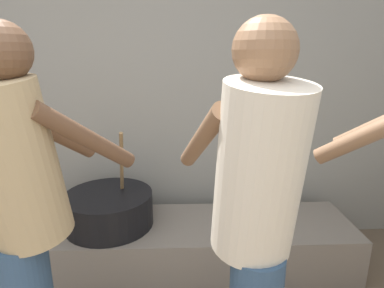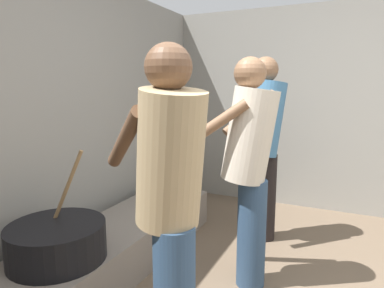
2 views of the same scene
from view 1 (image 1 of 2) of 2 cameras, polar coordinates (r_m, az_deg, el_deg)
name	(u,v)px [view 1 (image 1 of 2)]	position (r m, az deg, el deg)	size (l,w,h in m)	color
block_enclosure_rear	(113,97)	(2.63, -13.68, 7.97)	(5.63, 0.20, 2.28)	gray
hearth_ledge	(186,244)	(2.42, -1.13, -17.12)	(2.32, 0.60, 0.33)	slate
cooking_pot_main	(109,209)	(2.33, -14.35, -10.99)	(0.60, 0.60, 0.68)	black
cook_in_cream_shirt	(256,215)	(1.22, 11.20, -12.16)	(0.47, 0.72, 1.59)	navy
cook_in_tan_shirt	(22,205)	(1.43, -27.63, -9.53)	(0.65, 0.72, 1.58)	navy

